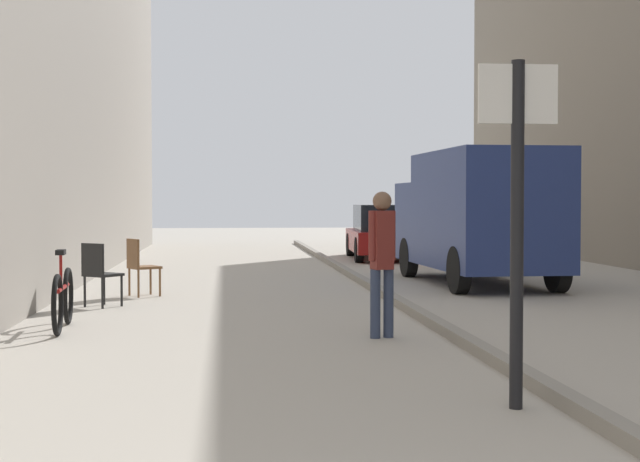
% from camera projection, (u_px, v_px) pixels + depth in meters
% --- Properties ---
extents(ground_plane, '(80.00, 80.00, 0.00)m').
position_uv_depth(ground_plane, '(291.00, 304.00, 14.12)').
color(ground_plane, '#A8A093').
extents(kerb_strip, '(0.16, 40.00, 0.12)m').
position_uv_depth(kerb_strip, '(394.00, 299.00, 14.28)').
color(kerb_strip, gray).
rests_on(kerb_strip, ground_plane).
extents(pedestrian_main_foreground, '(0.32, 0.24, 1.66)m').
position_uv_depth(pedestrian_main_foreground, '(382.00, 254.00, 10.60)').
color(pedestrian_main_foreground, '#2D3851').
rests_on(pedestrian_main_foreground, ground_plane).
extents(delivery_van, '(2.14, 5.22, 2.45)m').
position_uv_depth(delivery_van, '(477.00, 214.00, 17.45)').
color(delivery_van, navy).
rests_on(delivery_van, ground_plane).
extents(parked_car, '(2.03, 4.29, 1.45)m').
position_uv_depth(parked_car, '(385.00, 232.00, 25.02)').
color(parked_car, maroon).
rests_on(parked_car, ground_plane).
extents(street_sign_post, '(0.60, 0.10, 2.60)m').
position_uv_depth(street_sign_post, '(517.00, 202.00, 6.97)').
color(street_sign_post, black).
rests_on(street_sign_post, ground_plane).
extents(bicycle_leaning, '(0.15, 1.77, 0.98)m').
position_uv_depth(bicycle_leaning, '(63.00, 299.00, 11.26)').
color(bicycle_leaning, black).
rests_on(bicycle_leaning, ground_plane).
extents(cafe_chair_near_window, '(0.60, 0.60, 0.94)m').
position_uv_depth(cafe_chair_near_window, '(139.00, 263.00, 15.24)').
color(cafe_chair_near_window, brown).
rests_on(cafe_chair_near_window, ground_plane).
extents(cafe_chair_by_doorway, '(0.62, 0.62, 0.94)m').
position_uv_depth(cafe_chair_by_doorway, '(99.00, 270.00, 13.68)').
color(cafe_chair_by_doorway, black).
rests_on(cafe_chair_by_doorway, ground_plane).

